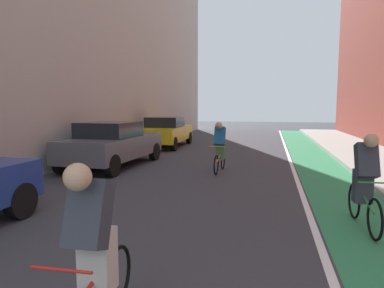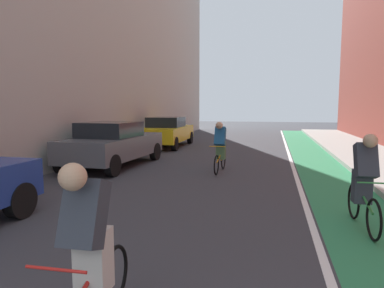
{
  "view_description": "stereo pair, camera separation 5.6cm",
  "coord_description": "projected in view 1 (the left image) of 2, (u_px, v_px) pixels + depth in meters",
  "views": [
    {
      "loc": [
        1.93,
        0.94,
        2.02
      ],
      "look_at": [
        -0.09,
        9.57,
        1.06
      ],
      "focal_mm": 31.66,
      "sensor_mm": 36.0,
      "label": 1
    },
    {
      "loc": [
        1.98,
        0.95,
        2.02
      ],
      "look_at": [
        -0.09,
        9.57,
        1.06
      ],
      "focal_mm": 31.66,
      "sensor_mm": 36.0,
      "label": 2
    }
  ],
  "objects": [
    {
      "name": "sidewalk_right",
      "position": [
        376.0,
        159.0,
        12.75
      ],
      "size": [
        2.89,
        33.6,
        0.14
      ],
      "primitive_type": "cube",
      "color": "#A8A59E",
      "rests_on": "ground"
    },
    {
      "name": "lane_divider_stripe",
      "position": [
        289.0,
        158.0,
        13.47
      ],
      "size": [
        0.12,
        33.6,
        0.0
      ],
      "primitive_type": "cube",
      "color": "white",
      "rests_on": "ground"
    },
    {
      "name": "cyclist_lead",
      "position": [
        92.0,
        251.0,
        2.86
      ],
      "size": [
        0.48,
        1.67,
        1.59
      ],
      "color": "black",
      "rests_on": "ground"
    },
    {
      "name": "parked_sedan_gray",
      "position": [
        112.0,
        144.0,
        11.55
      ],
      "size": [
        2.08,
        4.47,
        1.53
      ],
      "color": "#595B60",
      "rests_on": "ground"
    },
    {
      "name": "cyclist_mid",
      "position": [
        365.0,
        181.0,
        5.61
      ],
      "size": [
        0.48,
        1.7,
        1.6
      ],
      "color": "black",
      "rests_on": "ground"
    },
    {
      "name": "parked_sedan_yellow_cab",
      "position": [
        166.0,
        131.0,
        17.43
      ],
      "size": [
        2.0,
        4.54,
        1.53
      ],
      "color": "yellow",
      "rests_on": "ground"
    },
    {
      "name": "ground_plane",
      "position": [
        215.0,
        164.0,
        12.14
      ],
      "size": [
        73.92,
        73.92,
        0.0
      ],
      "primitive_type": "plane",
      "color": "#38383D"
    },
    {
      "name": "cyclist_trailing",
      "position": [
        220.0,
        146.0,
        10.58
      ],
      "size": [
        0.48,
        1.65,
        1.58
      ],
      "color": "black",
      "rests_on": "ground"
    },
    {
      "name": "bike_lane_paint",
      "position": [
        313.0,
        159.0,
        13.26
      ],
      "size": [
        1.6,
        33.6,
        0.0
      ],
      "primitive_type": "cube",
      "color": "#2D8451",
      "rests_on": "ground"
    }
  ]
}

